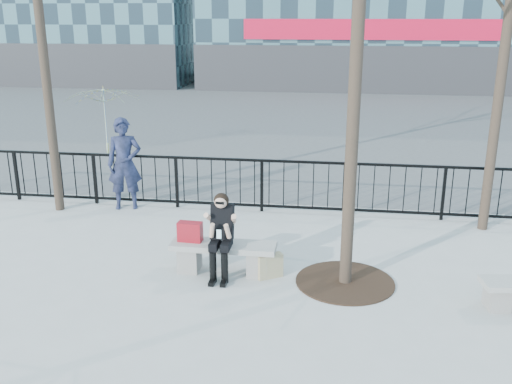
# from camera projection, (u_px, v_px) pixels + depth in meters

# --- Properties ---
(ground) EXTENTS (120.00, 120.00, 0.00)m
(ground) POSITION_uv_depth(u_px,v_px,m) (224.00, 272.00, 9.03)
(ground) COLOR #A09F9B
(ground) RESTS_ON ground
(street_surface) EXTENTS (60.00, 23.00, 0.01)m
(street_surface) POSITION_uv_depth(u_px,v_px,m) (297.00, 115.00, 23.20)
(street_surface) COLOR #474747
(street_surface) RESTS_ON ground
(railing) EXTENTS (14.00, 0.06, 1.10)m
(railing) POSITION_uv_depth(u_px,v_px,m) (252.00, 185.00, 11.70)
(railing) COLOR black
(railing) RESTS_ON ground
(tree_grate) EXTENTS (1.50, 1.50, 0.02)m
(tree_grate) POSITION_uv_depth(u_px,v_px,m) (345.00, 282.00, 8.67)
(tree_grate) COLOR black
(tree_grate) RESTS_ON ground
(bench_main) EXTENTS (1.65, 0.46, 0.49)m
(bench_main) POSITION_uv_depth(u_px,v_px,m) (223.00, 254.00, 8.94)
(bench_main) COLOR gray
(bench_main) RESTS_ON ground
(seated_woman) EXTENTS (0.50, 0.64, 1.34)m
(seated_woman) POSITION_uv_depth(u_px,v_px,m) (221.00, 236.00, 8.68)
(seated_woman) COLOR black
(seated_woman) RESTS_ON ground
(handbag) EXTENTS (0.39, 0.20, 0.31)m
(handbag) POSITION_uv_depth(u_px,v_px,m) (190.00, 232.00, 8.93)
(handbag) COLOR maroon
(handbag) RESTS_ON bench_main
(shopping_bag) EXTENTS (0.42, 0.34, 0.38)m
(shopping_bag) POSITION_uv_depth(u_px,v_px,m) (270.00, 266.00, 8.79)
(shopping_bag) COLOR #BEB286
(shopping_bag) RESTS_ON ground
(standing_man) EXTENTS (0.80, 0.63, 1.92)m
(standing_man) POSITION_uv_depth(u_px,v_px,m) (125.00, 164.00, 11.75)
(standing_man) COLOR black
(standing_man) RESTS_ON ground
(vendor_umbrella) EXTENTS (2.56, 2.59, 1.97)m
(vendor_umbrella) POSITION_uv_depth(u_px,v_px,m) (104.00, 121.00, 16.39)
(vendor_umbrella) COLOR yellow
(vendor_umbrella) RESTS_ON ground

